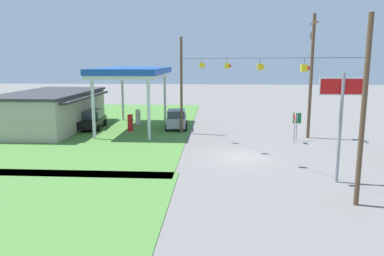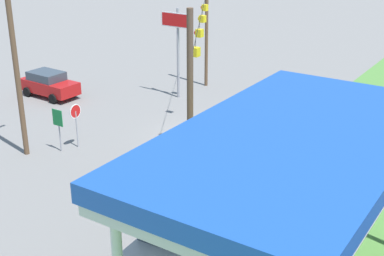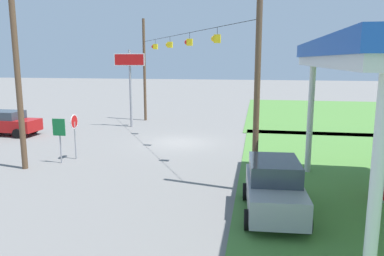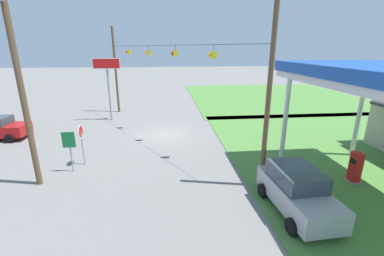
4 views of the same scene
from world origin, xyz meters
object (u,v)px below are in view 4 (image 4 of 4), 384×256
stop_sign_roadside (81,136)px  utility_pole_main (16,67)px  stop_sign_overhead (107,74)px  fuel_pump_near (355,168)px  route_sign (69,144)px  car_at_pumps_front (297,190)px

stop_sign_roadside → utility_pole_main: (2.23, -1.67, 4.17)m
stop_sign_roadside → stop_sign_overhead: size_ratio=0.40×
stop_sign_roadside → fuel_pump_near: bearing=-104.2°
stop_sign_overhead → route_sign: size_ratio=2.59×
utility_pole_main → car_at_pumps_front: bearing=73.7°
route_sign → stop_sign_roadside: bearing=158.3°
stop_sign_overhead → stop_sign_roadside: bearing=1.9°
car_at_pumps_front → stop_sign_overhead: 19.62m
fuel_pump_near → stop_sign_overhead: bearing=-132.7°
car_at_pumps_front → stop_sign_roadside: (-5.79, -10.51, 0.82)m
fuel_pump_near → route_sign: size_ratio=0.71×
fuel_pump_near → stop_sign_roadside: stop_sign_roadside is taller
car_at_pumps_front → stop_sign_overhead: bearing=-149.2°
route_sign → stop_sign_overhead: bearing=179.8°
fuel_pump_near → stop_sign_roadside: (-3.74, -14.77, 1.00)m
fuel_pump_near → stop_sign_roadside: bearing=-104.2°
stop_sign_roadside → route_sign: 1.02m
utility_pole_main → fuel_pump_near: bearing=84.7°
car_at_pumps_front → stop_sign_overhead: size_ratio=0.70×
stop_sign_roadside → car_at_pumps_front: bearing=-118.9°
stop_sign_overhead → route_sign: 11.47m
route_sign → fuel_pump_near: bearing=79.6°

